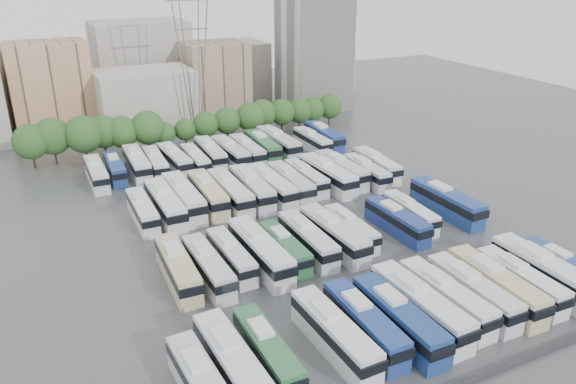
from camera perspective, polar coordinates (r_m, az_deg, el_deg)
name	(u,v)px	position (r m, az deg, el deg)	size (l,w,h in m)	color
ground	(297,230)	(76.17, 0.90, -3.91)	(220.00, 220.00, 0.00)	#424447
parapet	(470,382)	(53.68, 17.98, -17.85)	(56.00, 0.50, 0.50)	#2D2D30
tree_line	(180,124)	(110.28, -10.93, 6.76)	(65.65, 8.10, 8.47)	black
city_buildings	(127,80)	(137.02, -16.07, 10.86)	(102.00, 35.00, 20.00)	#9E998E
apartment_tower	(314,54)	(136.87, 2.62, 13.87)	(14.00, 14.00, 26.00)	silver
electricity_pylon	(192,42)	(116.40, -9.77, 14.81)	(9.00, 6.91, 33.83)	slate
bus_r0_s1	(233,365)	(50.43, -5.57, -17.11)	(3.25, 13.02, 4.06)	silver
bus_r0_s2	(267,351)	(52.11, -2.12, -15.84)	(2.55, 11.27, 3.53)	#2D6A3F
bus_r0_s4	(334,334)	(53.91, 4.74, -14.14)	(3.04, 12.54, 3.92)	silver
bus_r0_s5	(364,323)	(55.61, 7.76, -13.05)	(2.92, 12.20, 3.81)	navy
bus_r0_s6	(398,319)	(56.55, 11.15, -12.52)	(2.84, 12.74, 3.99)	navy
bus_r0_s7	(420,306)	(58.68, 13.27, -11.18)	(3.21, 13.35, 4.17)	silver
bus_r0_s8	(445,297)	(60.87, 15.71, -10.24)	(3.03, 12.53, 3.91)	silver
bus_r0_s9	(472,291)	(62.69, 18.23, -9.56)	(2.82, 12.30, 3.85)	silver
bus_r0_s10	(496,285)	(64.41, 20.33, -8.85)	(3.26, 12.98, 4.04)	#C9BA8A
bus_r0_s11	(521,281)	(66.63, 22.57, -8.30)	(2.77, 11.62, 3.63)	white
bus_r0_s12	(544,272)	(68.71, 24.56, -7.40)	(3.10, 13.47, 4.21)	silver
bus_r0_s13	(565,269)	(71.12, 26.36, -7.01)	(2.60, 11.27, 3.53)	navy
bus_r1_s1	(178,268)	(64.88, -11.15, -7.58)	(3.12, 12.40, 3.86)	#C4B486
bus_r1_s2	(208,267)	(64.72, -8.14, -7.51)	(2.78, 11.93, 3.73)	silver
bus_r1_s3	(231,256)	(66.83, -5.78, -6.46)	(2.53, 11.10, 3.47)	silver
bus_r1_s4	(260,251)	(66.79, -2.85, -6.00)	(3.16, 13.60, 4.26)	silver
bus_r1_s5	(285,248)	(68.34, -0.34, -5.66)	(2.41, 10.84, 3.40)	#2C663E
bus_r1_s6	(308,239)	(69.78, 2.00, -4.84)	(2.78, 12.26, 3.84)	silver
bus_r1_s7	(333,234)	(71.00, 4.64, -4.29)	(3.33, 13.03, 4.06)	silver
bus_r1_s8	(351,228)	(73.42, 6.38, -3.69)	(2.46, 10.81, 3.39)	silver
bus_r1_s10	(397,220)	(76.20, 11.00, -2.86)	(2.84, 11.64, 3.63)	navy
bus_r1_s11	(410,213)	(79.16, 12.27, -2.05)	(2.80, 10.92, 3.40)	silver
bus_r1_s13	(446,202)	(82.96, 15.79, -0.96)	(3.19, 13.14, 4.10)	navy
bus_r2_s1	(143,211)	(80.22, -14.55, -1.86)	(2.68, 11.49, 3.59)	silver
bus_r2_s2	(165,204)	(80.83, -12.37, -1.21)	(3.00, 13.44, 4.21)	white
bus_r2_s3	(184,197)	(82.57, -10.55, -0.51)	(3.00, 13.63, 4.27)	silver
bus_r2_s4	(208,193)	(83.46, -8.15, -0.15)	(3.31, 13.15, 4.10)	beige
bus_r2_s5	(230,192)	(83.50, -5.91, 0.00)	(2.98, 13.29, 4.16)	silver
bus_r2_s6	(252,188)	(84.66, -3.68, 0.40)	(3.41, 13.33, 4.15)	silver
bus_r2_s7	(271,186)	(85.45, -1.71, 0.64)	(3.22, 13.12, 4.09)	silver
bus_r2_s8	(290,183)	(86.79, 0.23, 0.96)	(2.98, 12.63, 3.95)	silver
bus_r2_s9	(306,178)	(89.33, 1.84, 1.48)	(2.51, 11.43, 3.58)	silver
bus_r2_s10	(328,175)	(89.80, 4.04, 1.77)	(3.45, 13.57, 4.23)	silver
bus_r2_s11	(341,170)	(92.39, 5.42, 2.27)	(3.16, 12.96, 4.04)	silver
bus_r2_s12	(366,172)	(92.53, 7.94, 2.05)	(2.91, 11.66, 3.63)	silver
bus_r2_s13	(376,165)	(95.72, 8.98, 2.75)	(3.22, 12.12, 3.77)	silver
bus_r3_s0	(97,173)	(96.14, -18.88, 1.83)	(2.70, 11.77, 3.68)	silver
bus_r3_s1	(115,168)	(97.79, -17.16, 2.33)	(2.84, 11.19, 3.48)	navy
bus_r3_s2	(137,163)	(98.30, -15.10, 2.83)	(3.18, 12.83, 4.00)	silver
bus_r3_s3	(156,163)	(98.20, -13.31, 2.88)	(3.12, 11.70, 3.63)	silver
bus_r3_s4	(175,159)	(99.08, -11.44, 3.27)	(3.21, 12.18, 3.79)	silver
bus_r3_s5	(195,160)	(98.73, -9.39, 3.27)	(2.69, 11.24, 3.51)	silver
bus_r3_s6	(211,153)	(101.02, -7.87, 3.92)	(3.20, 12.40, 3.86)	silver
bus_r3_s7	(230,152)	(100.84, -5.87, 4.02)	(3.10, 12.75, 3.98)	silver
bus_r3_s8	(247,150)	(101.84, -4.16, 4.23)	(2.85, 12.32, 3.85)	silver
bus_r3_s9	(262,146)	(103.78, -2.61, 4.68)	(3.39, 12.94, 4.02)	#2D693D
bus_r3_s10	(278,143)	(105.18, -1.00, 5.02)	(3.29, 13.70, 4.28)	silver
bus_r3_s12	(312,141)	(107.38, 2.49, 5.20)	(2.55, 11.51, 3.61)	white
bus_r3_s13	(324,136)	(109.89, 3.67, 5.69)	(3.40, 12.83, 3.99)	navy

